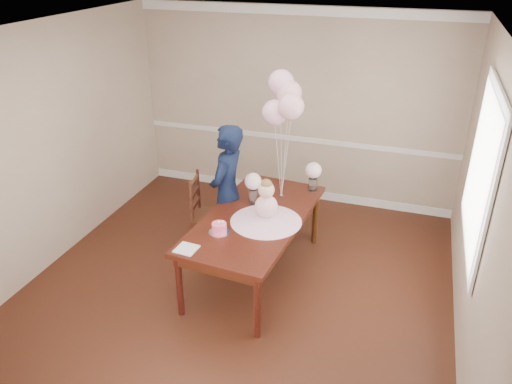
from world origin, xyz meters
The scene contains 50 objects.
floor centered at (0.00, 0.00, 0.00)m, with size 4.50×5.00×0.00m, color black.
ceiling centered at (0.00, 0.00, 2.70)m, with size 4.50×5.00×0.02m, color white.
wall_back centered at (0.00, 2.50, 1.35)m, with size 4.50×0.02×2.70m, color tan.
wall_front centered at (0.00, -2.50, 1.35)m, with size 4.50×0.02×2.70m, color tan.
wall_left centered at (-2.25, 0.00, 1.35)m, with size 0.02×5.00×2.70m, color tan.
wall_right centered at (2.25, 0.00, 1.35)m, with size 0.02×5.00×2.70m, color tan.
chair_rail_trim centered at (0.00, 2.49, 0.90)m, with size 4.50×0.02×0.07m, color silver.
crown_molding centered at (0.00, 2.49, 2.63)m, with size 4.50×0.02×0.12m, color white.
baseboard_trim centered at (0.00, 2.49, 0.06)m, with size 4.50×0.02×0.12m, color white.
window_frame centered at (2.23, 0.50, 1.55)m, with size 0.02×1.66×1.56m, color white.
window_blinds centered at (2.21, 0.50, 1.55)m, with size 0.01×1.50×1.40m, color white.
dining_table_top centered at (0.10, 0.41, 0.73)m, with size 1.00×2.01×0.05m, color black.
table_apron centered at (0.10, 0.41, 0.65)m, with size 0.90×1.91×0.10m, color black.
table_leg_fl centered at (-0.40, -0.47, 0.35)m, with size 0.07×0.07×0.70m, color black.
table_leg_fr centered at (0.44, -0.54, 0.35)m, with size 0.07×0.07×0.70m, color black.
table_leg_bl centered at (-0.25, 1.37, 0.35)m, with size 0.07×0.07×0.70m, color black.
table_leg_br centered at (0.59, 1.30, 0.35)m, with size 0.07×0.07×0.70m, color black.
baby_skirt centered at (0.24, 0.35, 0.80)m, with size 0.76×0.76×0.10m, color #E3A7CD.
baby_torso centered at (0.24, 0.35, 0.93)m, with size 0.24×0.24×0.24m, color #FFA1D7.
baby_head centered at (0.24, 0.35, 1.12)m, with size 0.17×0.17×0.17m, color beige.
baby_hair centered at (0.24, 0.35, 1.18)m, with size 0.12×0.12×0.12m, color brown.
cake_platter centered at (-0.14, -0.02, 0.76)m, with size 0.22×0.22×0.01m, color silver.
birthday_cake centered at (-0.14, -0.02, 0.81)m, with size 0.15×0.15×0.10m, color #FF507C.
cake_flower_a centered at (-0.14, -0.02, 0.88)m, with size 0.03×0.03×0.03m, color white.
cake_flower_b centered at (-0.11, 0.00, 0.88)m, with size 0.03×0.03×0.03m, color silver.
rose_vase_near centered at (-0.03, 0.73, 0.83)m, with size 0.10×0.10×0.16m, color white.
roses_near centered at (-0.03, 0.73, 1.01)m, with size 0.19×0.19×0.19m, color beige.
rose_vase_far centered at (0.55, 1.23, 0.83)m, with size 0.10×0.10×0.16m, color silver.
roses_far centered at (0.55, 1.23, 1.01)m, with size 0.19×0.19×0.19m, color #F8D0D6.
napkin centered at (-0.32, -0.41, 0.76)m, with size 0.20×0.20×0.01m, color silver.
balloon_weight centered at (0.24, 0.96, 0.76)m, with size 0.04×0.04×0.02m, color silver.
balloon_a centered at (0.14, 0.96, 1.76)m, with size 0.28×0.28×0.28m, color #EEA8C3.
balloon_b centered at (0.34, 0.90, 1.86)m, with size 0.28×0.28×0.28m, color #E4A1B4.
balloon_c centered at (0.27, 1.05, 1.96)m, with size 0.28×0.28×0.28m, color #DD9CAB.
balloon_d centered at (0.17, 1.08, 2.06)m, with size 0.28×0.28×0.28m, color #E2A0C0.
balloon_ribbon_a centered at (0.19, 0.96, 1.18)m, with size 0.00×0.00×0.84m, color white.
balloon_ribbon_b centered at (0.29, 0.93, 1.23)m, with size 0.00×0.00×0.94m, color white.
balloon_ribbon_c centered at (0.26, 1.01, 1.28)m, with size 0.00×0.00×1.04m, color white.
balloon_ribbon_d centered at (0.21, 1.02, 1.33)m, with size 0.00×0.00×1.14m, color white.
dining_chair_seat centered at (-0.59, 0.80, 0.42)m, with size 0.41×0.41×0.05m, color #3A1B0F.
chair_leg_fl centered at (-0.73, 0.60, 0.20)m, with size 0.04×0.04×0.40m, color #3B1A10.
chair_leg_fr centered at (-0.39, 0.67, 0.20)m, with size 0.04×0.04×0.40m, color #37160F.
chair_leg_bl centered at (-0.79, 0.94, 0.20)m, with size 0.04×0.04×0.40m, color #37130F.
chair_leg_br centered at (-0.46, 1.00, 0.20)m, with size 0.04×0.04×0.40m, color black.
chair_back_post_l centered at (-0.74, 0.60, 0.70)m, with size 0.04×0.04×0.53m, color #3D1C10.
chair_back_post_r centered at (-0.81, 0.93, 0.70)m, with size 0.04×0.04×0.53m, color #35140E.
chair_slat_low centered at (-0.78, 0.77, 0.58)m, with size 0.03×0.38×0.05m, color #3B1810.
chair_slat_mid centered at (-0.78, 0.77, 0.73)m, with size 0.03×0.38×0.05m, color #37140F.
chair_slat_top centered at (-0.78, 0.77, 0.88)m, with size 0.03×0.38×0.05m, color #39200F.
woman centered at (-0.35, 0.75, 0.82)m, with size 0.59×0.40×1.63m, color black.
Camera 1 is at (1.59, -4.04, 3.39)m, focal length 35.00 mm.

